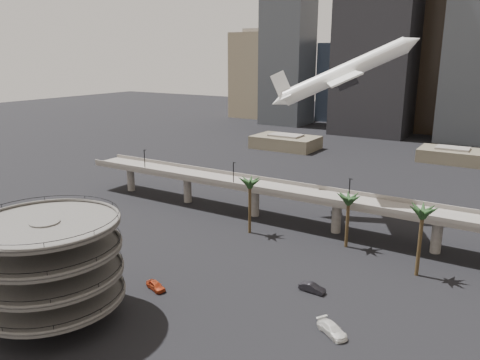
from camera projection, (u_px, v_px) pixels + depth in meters
The scene contains 10 objects.
ground at pixel (134, 331), 70.49m from camera, with size 700.00×700.00×0.00m, color black.
parking_ramp at pixel (49, 261), 71.35m from camera, with size 22.20×22.20×17.35m.
overpass at pixel (294, 195), 113.58m from camera, with size 130.00×9.30×14.70m.
palm_trees at pixel (374, 202), 95.37m from camera, with size 54.40×18.40×14.00m.
low_buildings at pixel (407, 154), 182.62m from camera, with size 135.00×27.50×6.80m.
skyline at pixel (469, 47), 228.90m from camera, with size 269.00×86.00×120.65m.
airborne_jet at pixel (343, 73), 115.04m from camera, with size 34.67×33.14×19.51m.
car_a at pixel (156, 286), 82.78m from camera, with size 1.81×4.49×1.53m, color #A93718.
car_b at pixel (312, 288), 81.98m from camera, with size 1.64×4.71×1.55m, color black.
car_c at pixel (332, 329), 69.53m from camera, with size 2.27×5.58×1.62m, color white.
Camera 1 is at (46.65, -44.13, 40.29)m, focal length 35.00 mm.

